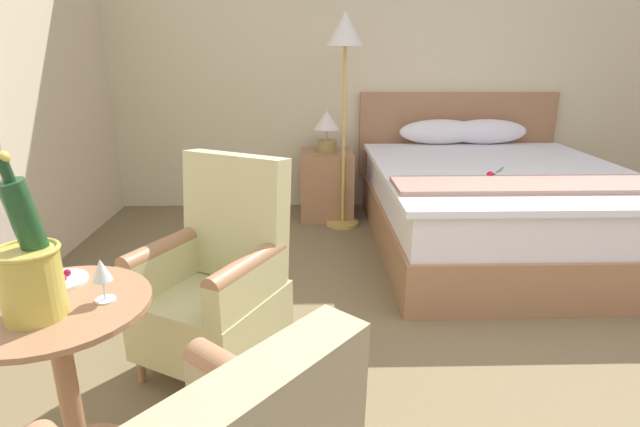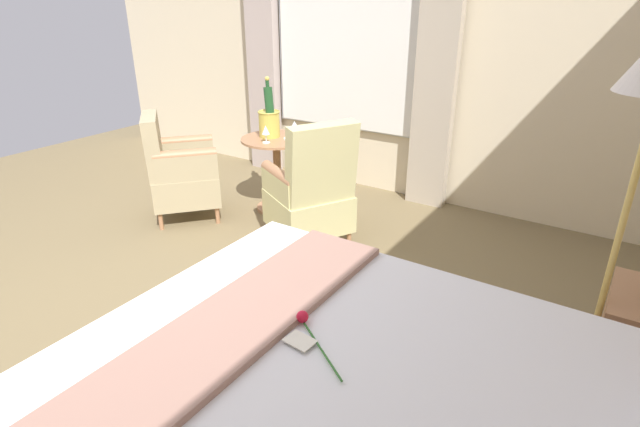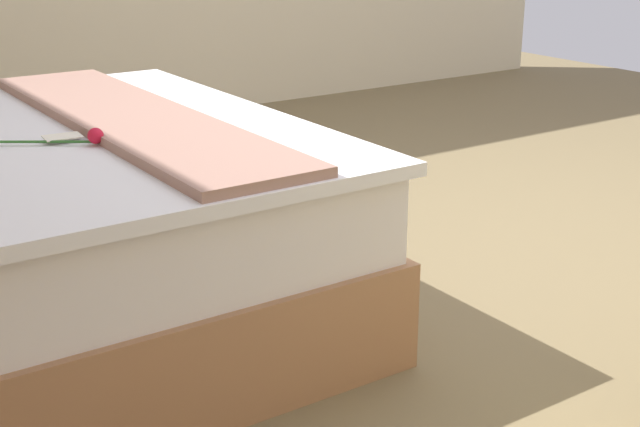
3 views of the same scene
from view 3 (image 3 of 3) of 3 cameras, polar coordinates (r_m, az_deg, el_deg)
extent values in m
plane|color=olive|center=(3.69, 10.95, -2.14)|extent=(7.82, 7.82, 0.00)
cube|color=#9C7466|center=(2.98, -11.90, 5.97)|extent=(1.76, 0.39, 0.03)
cylinder|color=#2D6628|center=(2.76, -17.78, 4.39)|extent=(0.21, 0.30, 0.01)
sphere|color=red|center=(2.71, -14.17, 4.85)|extent=(0.05, 0.05, 0.05)
ellipsoid|color=#33702D|center=(2.83, -13.48, 5.24)|extent=(0.02, 0.05, 0.01)
cube|color=white|center=(2.79, -16.15, 4.75)|extent=(0.09, 0.12, 0.00)
camera|label=1|loc=(4.26, 40.41, 16.56)|focal=28.00mm
camera|label=2|loc=(3.82, -38.10, 23.01)|focal=28.00mm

